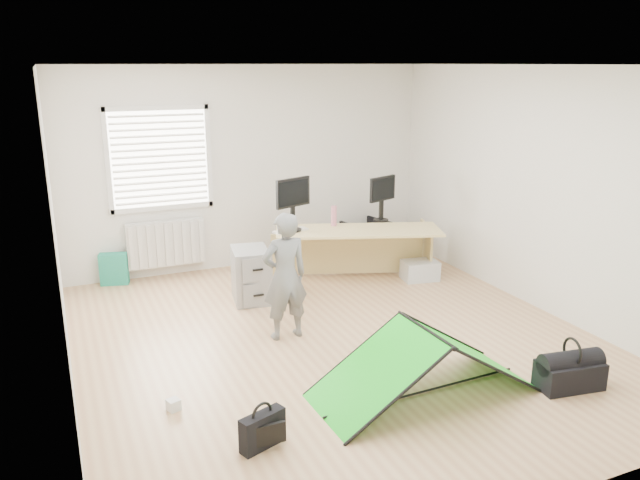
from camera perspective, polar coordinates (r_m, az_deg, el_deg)
name	(u,v)px	position (r m, az deg, el deg)	size (l,w,h in m)	color
ground	(336,339)	(6.44, 1.45, -9.06)	(5.50, 5.50, 0.00)	tan
back_wall	(250,168)	(8.52, -6.39, 6.57)	(5.00, 0.02, 2.70)	silver
window	(160,159)	(8.18, -14.46, 7.20)	(1.20, 0.06, 1.20)	silver
radiator	(166,243)	(8.37, -13.90, -0.29)	(1.00, 0.12, 0.60)	silver
desk	(358,256)	(7.93, 3.48, -1.48)	(2.06, 0.66, 0.70)	tan
filing_cabinet	(251,275)	(7.38, -6.36, -3.18)	(0.41, 0.54, 0.63)	gray
monitor_left	(293,212)	(7.71, -2.51, 2.61)	(0.51, 0.11, 0.49)	black
monitor_right	(381,205)	(8.24, 5.63, 3.23)	(0.46, 0.10, 0.44)	black
keyboard	(291,231)	(7.74, -2.69, 0.87)	(0.44, 0.15, 0.02)	beige
thermos	(334,216)	(7.97, 1.28, 2.22)	(0.07, 0.07, 0.26)	#BF6B7E
office_chair	(367,238)	(9.05, 4.28, 0.15)	(0.57, 0.59, 0.54)	black
person	(285,276)	(6.26, -3.22, -3.33)	(0.48, 0.31, 1.31)	slate
kite	(425,362)	(5.41, 9.55, -10.92)	(1.90, 0.83, 0.59)	#11BB16
storage_crate	(420,270)	(8.19, 9.12, -2.75)	(0.45, 0.31, 0.25)	#BABFC3
tote_bag	(114,269)	(8.32, -18.32, -2.53)	(0.34, 0.15, 0.40)	#1E8C70
laptop_bag	(263,430)	(4.77, -5.28, -16.93)	(0.36, 0.11, 0.27)	black
white_box	(174,405)	(5.36, -13.25, -14.46)	(0.09, 0.09, 0.09)	silver
duffel_bag	(569,375)	(5.91, 21.85, -11.37)	(0.56, 0.28, 0.24)	black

